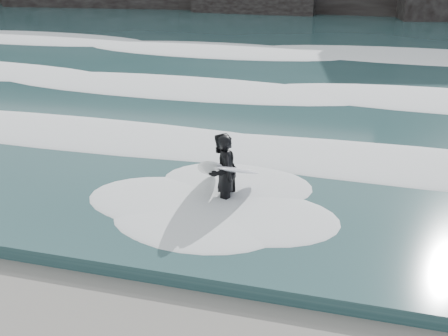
{
  "coord_description": "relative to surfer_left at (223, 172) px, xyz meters",
  "views": [
    {
      "loc": [
        2.48,
        -4.99,
        5.82
      ],
      "look_at": [
        -0.72,
        6.41,
        1.0
      ],
      "focal_mm": 45.0,
      "sensor_mm": 36.0,
      "label": 1
    }
  ],
  "objects": [
    {
      "name": "surfer_right",
      "position": [
        -0.03,
        0.06,
        -0.0
      ],
      "size": [
        1.35,
        1.94,
        1.8
      ],
      "color": "black",
      "rests_on": "ground"
    },
    {
      "name": "foam_mid",
      "position": [
        0.74,
        9.61,
        -0.49
      ],
      "size": [
        60.0,
        4.0,
        0.24
      ],
      "primitive_type": "ellipsoid",
      "color": "white",
      "rests_on": "sea"
    },
    {
      "name": "sea",
      "position": [
        0.74,
        22.61,
        -0.76
      ],
      "size": [
        90.0,
        52.0,
        0.3
      ],
      "primitive_type": "cube",
      "color": "#28494C",
      "rests_on": "ground"
    },
    {
      "name": "foam_near",
      "position": [
        0.74,
        2.61,
        -0.51
      ],
      "size": [
        60.0,
        3.2,
        0.2
      ],
      "primitive_type": "ellipsoid",
      "color": "white",
      "rests_on": "sea"
    },
    {
      "name": "foam_far",
      "position": [
        0.74,
        18.61,
        -0.46
      ],
      "size": [
        60.0,
        4.8,
        0.3
      ],
      "primitive_type": "ellipsoid",
      "color": "white",
      "rests_on": "sea"
    },
    {
      "name": "surfer_left",
      "position": [
        0.0,
        0.0,
        0.0
      ],
      "size": [
        1.25,
        2.09,
        1.81
      ],
      "color": "black",
      "rests_on": "ground"
    }
  ]
}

